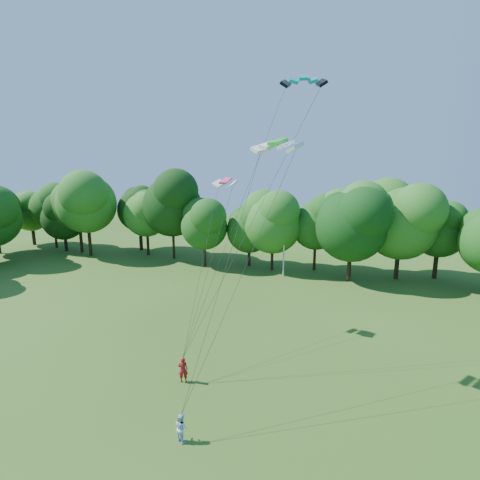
% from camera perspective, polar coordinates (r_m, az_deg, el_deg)
% --- Properties ---
extents(utility_pole, '(1.38, 0.61, 7.26)m').
position_cam_1_polar(utility_pole, '(46.61, 6.71, -1.08)').
color(utility_pole, '#B7B8AE').
rests_on(utility_pole, ground).
extents(kite_flyer_left, '(0.75, 0.64, 1.75)m').
position_cam_1_polar(kite_flyer_left, '(26.10, -8.68, -18.93)').
color(kite_flyer_left, maroon).
rests_on(kite_flyer_left, ground).
extents(kite_flyer_right, '(0.92, 0.84, 1.53)m').
position_cam_1_polar(kite_flyer_right, '(21.78, -8.94, -26.36)').
color(kite_flyer_right, '#B1CAF6').
rests_on(kite_flyer_right, ground).
extents(kite_teal, '(3.27, 1.96, 0.63)m').
position_cam_1_polar(kite_teal, '(28.41, 9.68, 23.20)').
color(kite_teal, '#058996').
rests_on(kite_teal, ground).
extents(kite_green, '(3.38, 2.34, 0.51)m').
position_cam_1_polar(kite_green, '(23.43, 5.77, 14.66)').
color(kite_green, green).
rests_on(kite_green, ground).
extents(kite_pink, '(2.22, 1.37, 0.50)m').
position_cam_1_polar(kite_pink, '(30.84, -2.23, 9.01)').
color(kite_pink, '#E43F6F').
rests_on(kite_pink, ground).
extents(tree_back_west, '(8.84, 8.84, 12.86)m').
position_cam_1_polar(tree_back_west, '(63.27, -23.50, 5.37)').
color(tree_back_west, '#331D14').
rests_on(tree_back_west, ground).
extents(tree_back_center, '(9.12, 9.12, 13.26)m').
position_cam_1_polar(tree_back_center, '(45.43, 16.71, 3.96)').
color(tree_back_center, black).
rests_on(tree_back_center, ground).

